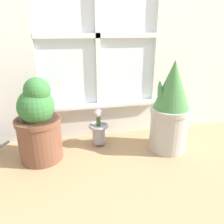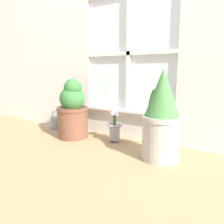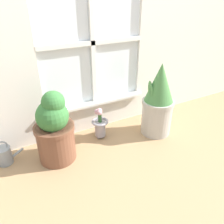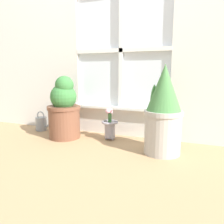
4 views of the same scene
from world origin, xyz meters
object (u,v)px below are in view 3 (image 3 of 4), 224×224
object	(u,v)px
flower_vase	(100,124)
watering_can	(4,155)
potted_plant_left	(55,130)
potted_plant_right	(158,101)

from	to	relation	value
flower_vase	watering_can	xyz separation A→B (m)	(-0.78, 0.03, -0.06)
watering_can	potted_plant_left	bearing A→B (deg)	-18.84
potted_plant_right	flower_vase	xyz separation A→B (m)	(-0.48, 0.16, -0.18)
potted_plant_right	potted_plant_left	bearing A→B (deg)	175.73
potted_plant_right	flower_vase	distance (m)	0.54
potted_plant_left	watering_can	size ratio (longest dim) A/B	2.81
potted_plant_left	flower_vase	world-z (taller)	potted_plant_left
flower_vase	potted_plant_right	bearing A→B (deg)	-18.57
flower_vase	watering_can	distance (m)	0.78
potted_plant_left	watering_can	bearing A→B (deg)	161.16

